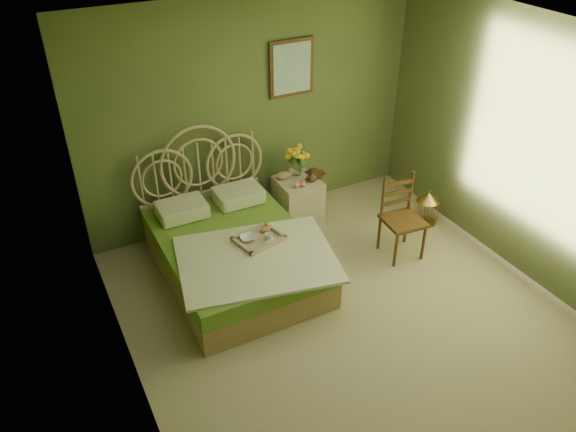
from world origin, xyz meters
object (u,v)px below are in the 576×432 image
bed (234,250)px  nightstand (298,193)px  birdcage (427,208)px  chair (400,212)px

bed → nightstand: size_ratio=2.21×
nightstand → birdcage: (1.32, -0.80, -0.15)m
chair → birdcage: bearing=29.2°
bed → nightstand: bearing=30.0°
chair → birdcage: chair is taller
nightstand → birdcage: size_ratio=2.37×
nightstand → chair: 1.29m
bed → chair: bearing=-14.7°
bed → birdcage: (2.42, -0.17, -0.09)m
bed → chair: 1.83m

